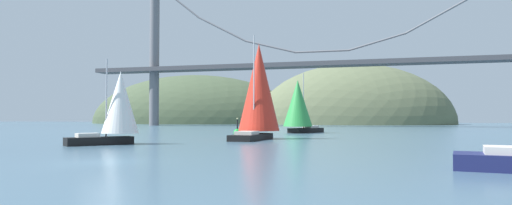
{
  "coord_description": "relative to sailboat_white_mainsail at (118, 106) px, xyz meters",
  "views": [
    {
      "loc": [
        14.84,
        -21.39,
        2.51
      ],
      "look_at": [
        0.0,
        31.06,
        4.29
      ],
      "focal_mm": 31.02,
      "sensor_mm": 36.0,
      "label": 1
    }
  ],
  "objects": [
    {
      "name": "sailboat_white_mainsail",
      "position": [
        0.0,
        0.0,
        0.0
      ],
      "size": [
        5.93,
        6.6,
        7.78
      ],
      "color": "black",
      "rests_on": "ground_plane"
    },
    {
      "name": "sailboat_scarlet_sail",
      "position": [
        9.85,
        12.89,
        2.08
      ],
      "size": [
        5.0,
        9.02,
        11.61
      ],
      "color": "black",
      "rests_on": "ground_plane"
    },
    {
      "name": "headland_left",
      "position": [
        -46.56,
        120.76,
        -3.51
      ],
      "size": [
        83.0,
        44.0,
        37.01
      ],
      "primitive_type": "ellipsoid",
      "color": "#425138",
      "rests_on": "ground_plane"
    },
    {
      "name": "headland_center",
      "position": [
        13.44,
        120.76,
        -3.51
      ],
      "size": [
        68.16,
        44.0,
        41.8
      ],
      "primitive_type": "ellipsoid",
      "color": "#5B6647",
      "rests_on": "ground_plane"
    },
    {
      "name": "channel_buoy",
      "position": [
        3.96,
        23.09,
        -3.14
      ],
      "size": [
        1.1,
        1.1,
        2.64
      ],
      "color": "green",
      "rests_on": "ground_plane"
    },
    {
      "name": "ground_plane",
      "position": [
        8.44,
        -14.24,
        -3.51
      ],
      "size": [
        360.0,
        360.0,
        0.0
      ],
      "primitive_type": "plane",
      "color": "#426075"
    },
    {
      "name": "suspension_bridge",
      "position": [
        8.44,
        80.76,
        14.91
      ],
      "size": [
        134.34,
        6.0,
        42.31
      ],
      "color": "slate",
      "rests_on": "ground_plane"
    },
    {
      "name": "sailboat_green_sail",
      "position": [
        10.91,
        32.41,
        0.81
      ],
      "size": [
        6.48,
        8.75,
        9.42
      ],
      "color": "black",
      "rests_on": "ground_plane"
    }
  ]
}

